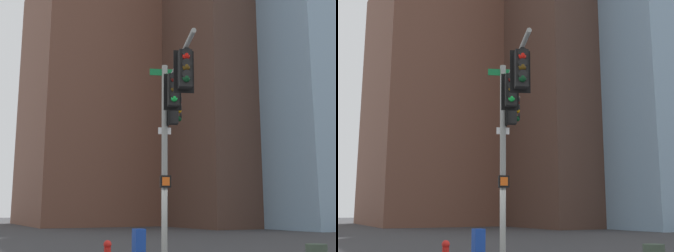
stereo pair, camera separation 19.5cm
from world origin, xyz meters
TOP-DOWN VIEW (x-y plane):
  - signal_pole_assembly at (-0.09, -0.92)m, footprint 2.52×5.65m
  - newspaper_box at (1.12, 4.29)m, footprint 0.50×0.60m
  - building_brick_nearside at (28.19, 30.80)m, footprint 23.50×18.96m
  - building_brick_midblock at (12.65, 42.28)m, footprint 19.27×19.43m

SIDE VIEW (x-z plane):
  - newspaper_box at x=1.12m, z-range 0.00..1.05m
  - signal_pole_assembly at x=-0.09m, z-range 1.30..8.22m
  - building_brick_midblock at x=12.65m, z-range 0.00..32.63m
  - building_brick_nearside at x=28.19m, z-range 0.00..56.61m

